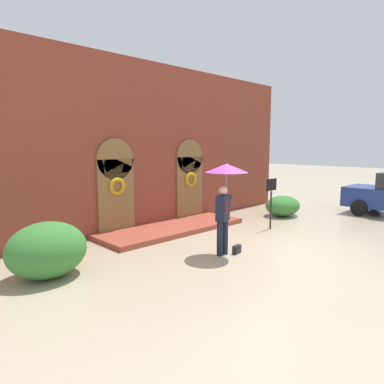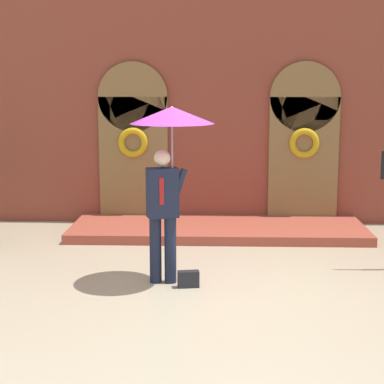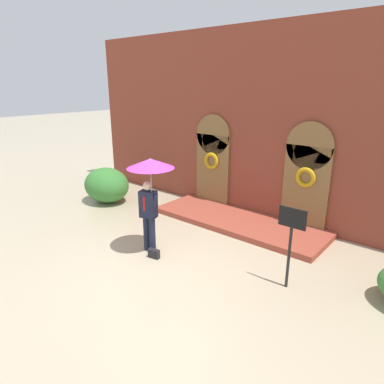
% 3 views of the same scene
% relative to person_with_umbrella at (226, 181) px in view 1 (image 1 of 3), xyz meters
% --- Properties ---
extents(ground_plane, '(80.00, 80.00, 0.00)m').
position_rel_person_with_umbrella_xyz_m(ground_plane, '(0.65, -0.21, -1.91)').
color(ground_plane, tan).
extents(building_facade, '(14.00, 2.30, 5.60)m').
position_rel_person_with_umbrella_xyz_m(building_facade, '(0.65, 3.94, 0.77)').
color(building_facade, brown).
rests_on(building_facade, ground).
extents(person_with_umbrella, '(1.10, 1.10, 2.36)m').
position_rel_person_with_umbrella_xyz_m(person_with_umbrella, '(0.00, 0.00, 0.00)').
color(person_with_umbrella, '#191E33').
rests_on(person_with_umbrella, ground).
extents(handbag, '(0.30, 0.16, 0.22)m').
position_rel_person_with_umbrella_xyz_m(handbag, '(0.25, -0.20, -1.80)').
color(handbag, black).
rests_on(handbag, ground).
extents(sign_post, '(0.56, 0.06, 1.72)m').
position_rel_person_with_umbrella_xyz_m(sign_post, '(3.21, 0.71, -0.75)').
color(sign_post, black).
rests_on(sign_post, ground).
extents(shrub_left, '(1.69, 1.40, 1.21)m').
position_rel_person_with_umbrella_xyz_m(shrub_left, '(-3.96, 1.59, -1.31)').
color(shrub_left, '#387A33').
rests_on(shrub_left, ground).
extents(shrub_right, '(1.57, 1.25, 0.82)m').
position_rel_person_with_umbrella_xyz_m(shrub_right, '(5.45, 1.60, -1.50)').
color(shrub_right, '#387A33').
rests_on(shrub_right, ground).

